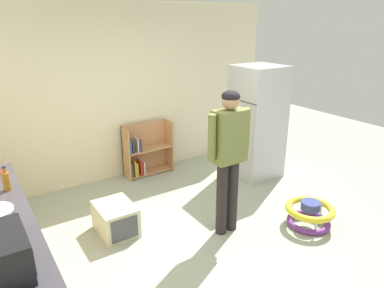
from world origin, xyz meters
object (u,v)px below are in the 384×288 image
at_px(bookshelf, 144,153).
at_px(pet_carrier, 116,219).
at_px(standing_person, 229,151).
at_px(amber_bottle, 6,181).
at_px(refrigerator, 257,122).
at_px(baby_walker, 310,213).

height_order(bookshelf, pet_carrier, bookshelf).
bearing_deg(standing_person, amber_bottle, 164.13).
bearing_deg(pet_carrier, refrigerator, 7.76).
distance_m(bookshelf, amber_bottle, 2.65).
xyz_separation_m(refrigerator, baby_walker, (-0.48, -1.52, -0.73)).
height_order(bookshelf, amber_bottle, amber_bottle).
distance_m(refrigerator, baby_walker, 1.76).
relative_size(baby_walker, pet_carrier, 1.09).
height_order(bookshelf, baby_walker, bookshelf).
bearing_deg(pet_carrier, bookshelf, 52.13).
distance_m(baby_walker, amber_bottle, 3.44).
bearing_deg(amber_bottle, standing_person, -15.87).
bearing_deg(bookshelf, standing_person, -88.09).
height_order(standing_person, amber_bottle, standing_person).
height_order(standing_person, baby_walker, standing_person).
distance_m(bookshelf, standing_person, 2.18).
relative_size(bookshelf, baby_walker, 1.41).
bearing_deg(amber_bottle, pet_carrier, 4.28).
bearing_deg(refrigerator, standing_person, -143.57).
bearing_deg(refrigerator, amber_bottle, -173.26).
height_order(refrigerator, pet_carrier, refrigerator).
xyz_separation_m(standing_person, baby_walker, (0.95, -0.47, -0.88)).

